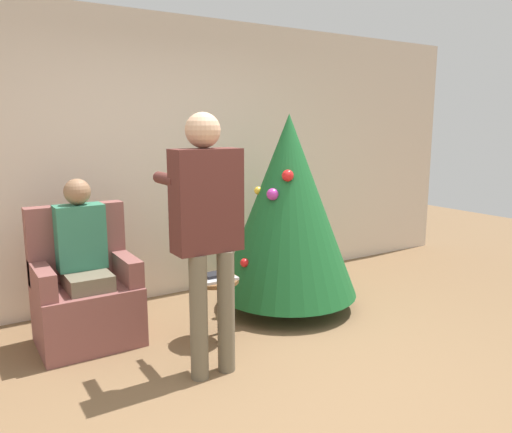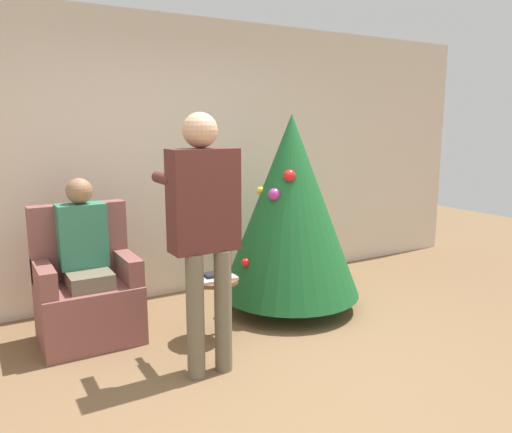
# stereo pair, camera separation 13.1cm
# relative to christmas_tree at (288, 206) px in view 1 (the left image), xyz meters

# --- Properties ---
(ground_plane) EXTENTS (14.00, 14.00, 0.00)m
(ground_plane) POSITION_rel_christmas_tree_xyz_m (-0.92, -1.27, -0.96)
(ground_plane) COLOR brown
(wall_back) EXTENTS (8.00, 0.06, 2.70)m
(wall_back) POSITION_rel_christmas_tree_xyz_m (-0.92, 0.96, 0.39)
(wall_back) COLOR beige
(wall_back) RESTS_ON ground_plane
(christmas_tree) EXTENTS (1.27, 1.27, 1.78)m
(christmas_tree) POSITION_rel_christmas_tree_xyz_m (0.00, 0.00, 0.00)
(christmas_tree) COLOR brown
(christmas_tree) RESTS_ON ground_plane
(armchair) EXTENTS (0.74, 0.61, 1.06)m
(armchair) POSITION_rel_christmas_tree_xyz_m (-1.77, 0.23, -0.59)
(armchair) COLOR brown
(armchair) RESTS_ON ground_plane
(person_seated) EXTENTS (0.36, 0.46, 1.28)m
(person_seated) POSITION_rel_christmas_tree_xyz_m (-1.77, 0.20, -0.25)
(person_seated) COLOR #6B604C
(person_seated) RESTS_ON ground_plane
(person_standing) EXTENTS (0.47, 0.57, 1.76)m
(person_standing) POSITION_rel_christmas_tree_xyz_m (-1.18, -0.72, 0.11)
(person_standing) COLOR #6B604C
(person_standing) RESTS_ON ground_plane
(side_stool) EXTENTS (0.38, 0.38, 0.50)m
(side_stool) POSITION_rel_christmas_tree_xyz_m (-0.90, -0.27, -0.55)
(side_stool) COLOR brown
(side_stool) RESTS_ON ground_plane
(laptop) EXTENTS (0.30, 0.26, 0.02)m
(laptop) POSITION_rel_christmas_tree_xyz_m (-0.90, -0.27, -0.45)
(laptop) COLOR silver
(laptop) RESTS_ON side_stool
(book) EXTENTS (0.16, 0.12, 0.02)m
(book) POSITION_rel_christmas_tree_xyz_m (-0.90, -0.27, -0.43)
(book) COLOR black
(book) RESTS_ON laptop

